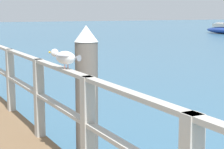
{
  "coord_description": "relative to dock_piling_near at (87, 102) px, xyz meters",
  "views": [
    {
      "loc": [
        -0.14,
        0.47,
        2.09
      ],
      "look_at": [
        3.51,
        7.53,
        0.85
      ],
      "focal_mm": 64.87,
      "sensor_mm": 36.0,
      "label": 1
    }
  ],
  "objects": [
    {
      "name": "dock_piling_near",
      "position": [
        0.0,
        0.0,
        0.0
      ],
      "size": [
        0.29,
        0.29,
        1.93
      ],
      "color": "#6B6056",
      "rests_on": "ground_plane"
    },
    {
      "name": "seagull_foreground",
      "position": [
        -0.38,
        -0.28,
        0.62
      ],
      "size": [
        0.25,
        0.45,
        0.21
      ],
      "rotation": [
        0.0,
        0.0,
        0.41
      ],
      "color": "white",
      "rests_on": "pier_railing"
    }
  ]
}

